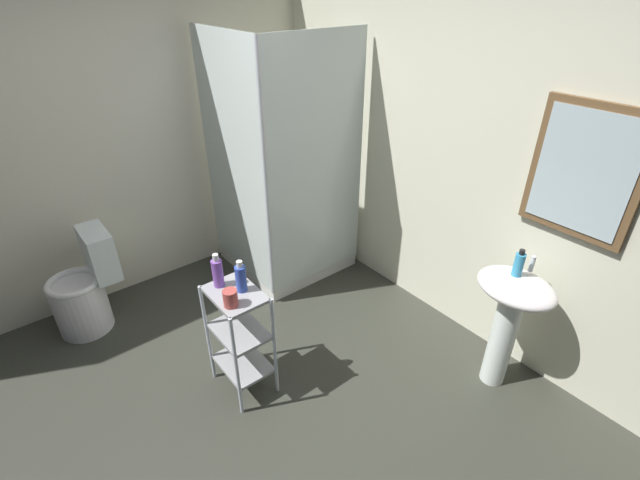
{
  "coord_description": "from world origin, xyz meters",
  "views": [
    {
      "loc": [
        1.62,
        -0.66,
        2.3
      ],
      "look_at": [
        -0.09,
        0.71,
        0.99
      ],
      "focal_mm": 25.08,
      "sensor_mm": 36.0,
      "label": 1
    }
  ],
  "objects_px": {
    "shower_stall": "(283,223)",
    "storage_cart": "(240,333)",
    "hand_soap_bottle": "(519,264)",
    "shampoo_bottle_blue": "(241,278)",
    "rinse_cup": "(230,298)",
    "toilet": "(85,291)",
    "conditioner_bottle_purple": "(218,272)",
    "pedestal_sink": "(510,310)"
  },
  "relations": [
    {
      "from": "storage_cart",
      "to": "shower_stall",
      "type": "bearing_deg",
      "value": 134.13
    },
    {
      "from": "toilet",
      "to": "shampoo_bottle_blue",
      "type": "height_order",
      "value": "shampoo_bottle_blue"
    },
    {
      "from": "shampoo_bottle_blue",
      "to": "conditioner_bottle_purple",
      "type": "height_order",
      "value": "conditioner_bottle_purple"
    },
    {
      "from": "toilet",
      "to": "shampoo_bottle_blue",
      "type": "distance_m",
      "value": 1.47
    },
    {
      "from": "pedestal_sink",
      "to": "toilet",
      "type": "bearing_deg",
      "value": -139.41
    },
    {
      "from": "hand_soap_bottle",
      "to": "conditioner_bottle_purple",
      "type": "height_order",
      "value": "hand_soap_bottle"
    },
    {
      "from": "shampoo_bottle_blue",
      "to": "storage_cart",
      "type": "bearing_deg",
      "value": -98.31
    },
    {
      "from": "shampoo_bottle_blue",
      "to": "conditioner_bottle_purple",
      "type": "xyz_separation_m",
      "value": [
        -0.12,
        -0.08,
        0.01
      ]
    },
    {
      "from": "shower_stall",
      "to": "conditioner_bottle_purple",
      "type": "xyz_separation_m",
      "value": [
        0.82,
        -1.0,
        0.37
      ]
    },
    {
      "from": "hand_soap_bottle",
      "to": "rinse_cup",
      "type": "bearing_deg",
      "value": -122.2
    },
    {
      "from": "pedestal_sink",
      "to": "hand_soap_bottle",
      "type": "height_order",
      "value": "hand_soap_bottle"
    },
    {
      "from": "shower_stall",
      "to": "shampoo_bottle_blue",
      "type": "distance_m",
      "value": 1.37
    },
    {
      "from": "toilet",
      "to": "storage_cart",
      "type": "distance_m",
      "value": 1.36
    },
    {
      "from": "storage_cart",
      "to": "hand_soap_bottle",
      "type": "bearing_deg",
      "value": 53.86
    },
    {
      "from": "hand_soap_bottle",
      "to": "shampoo_bottle_blue",
      "type": "xyz_separation_m",
      "value": [
        -0.95,
        -1.26,
        -0.06
      ]
    },
    {
      "from": "conditioner_bottle_purple",
      "to": "rinse_cup",
      "type": "distance_m",
      "value": 0.21
    },
    {
      "from": "hand_soap_bottle",
      "to": "shower_stall",
      "type": "bearing_deg",
      "value": -169.8
    },
    {
      "from": "conditioner_bottle_purple",
      "to": "pedestal_sink",
      "type": "bearing_deg",
      "value": 50.28
    },
    {
      "from": "pedestal_sink",
      "to": "storage_cart",
      "type": "distance_m",
      "value": 1.63
    },
    {
      "from": "pedestal_sink",
      "to": "conditioner_bottle_purple",
      "type": "xyz_separation_m",
      "value": [
        -1.1,
        -1.32,
        0.25
      ]
    },
    {
      "from": "shampoo_bottle_blue",
      "to": "rinse_cup",
      "type": "height_order",
      "value": "shampoo_bottle_blue"
    },
    {
      "from": "shampoo_bottle_blue",
      "to": "shower_stall",
      "type": "bearing_deg",
      "value": 135.73
    },
    {
      "from": "shower_stall",
      "to": "storage_cart",
      "type": "relative_size",
      "value": 2.7
    },
    {
      "from": "toilet",
      "to": "shower_stall",
      "type": "bearing_deg",
      "value": 79.85
    },
    {
      "from": "toilet",
      "to": "hand_soap_bottle",
      "type": "bearing_deg",
      "value": 41.21
    },
    {
      "from": "shower_stall",
      "to": "shampoo_bottle_blue",
      "type": "bearing_deg",
      "value": -44.27
    },
    {
      "from": "toilet",
      "to": "rinse_cup",
      "type": "distance_m",
      "value": 1.48
    },
    {
      "from": "storage_cart",
      "to": "hand_soap_bottle",
      "type": "xyz_separation_m",
      "value": [
        0.95,
        1.31,
        0.45
      ]
    },
    {
      "from": "storage_cart",
      "to": "rinse_cup",
      "type": "bearing_deg",
      "value": -38.46
    },
    {
      "from": "rinse_cup",
      "to": "toilet",
      "type": "bearing_deg",
      "value": -158.08
    },
    {
      "from": "hand_soap_bottle",
      "to": "shampoo_bottle_blue",
      "type": "relative_size",
      "value": 0.86
    },
    {
      "from": "shower_stall",
      "to": "pedestal_sink",
      "type": "xyz_separation_m",
      "value": [
        1.92,
        0.32,
        0.12
      ]
    },
    {
      "from": "toilet",
      "to": "conditioner_bottle_purple",
      "type": "xyz_separation_m",
      "value": [
        1.1,
        0.56,
        0.52
      ]
    },
    {
      "from": "shampoo_bottle_blue",
      "to": "rinse_cup",
      "type": "relative_size",
      "value": 2.01
    },
    {
      "from": "shower_stall",
      "to": "hand_soap_bottle",
      "type": "distance_m",
      "value": 1.97
    },
    {
      "from": "shower_stall",
      "to": "hand_soap_bottle",
      "type": "height_order",
      "value": "shower_stall"
    },
    {
      "from": "pedestal_sink",
      "to": "conditioner_bottle_purple",
      "type": "bearing_deg",
      "value": -129.72
    },
    {
      "from": "storage_cart",
      "to": "hand_soap_bottle",
      "type": "height_order",
      "value": "hand_soap_bottle"
    },
    {
      "from": "pedestal_sink",
      "to": "shampoo_bottle_blue",
      "type": "xyz_separation_m",
      "value": [
        -0.98,
        -1.24,
        0.25
      ]
    },
    {
      "from": "toilet",
      "to": "hand_soap_bottle",
      "type": "distance_m",
      "value": 2.94
    },
    {
      "from": "toilet",
      "to": "rinse_cup",
      "type": "relative_size",
      "value": 7.67
    },
    {
      "from": "pedestal_sink",
      "to": "rinse_cup",
      "type": "height_order",
      "value": "rinse_cup"
    }
  ]
}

